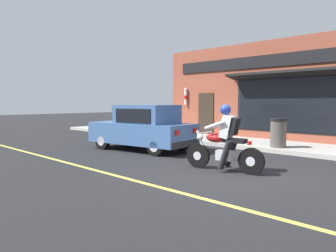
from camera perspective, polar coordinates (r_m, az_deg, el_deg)
The scene contains 8 objects.
ground_plane at distance 7.65m, azimuth 10.36°, elevation -8.49°, with size 80.00×80.00×0.00m, color black.
sidewalk_curb at distance 13.43m, azimuth 11.94°, elevation -2.73°, with size 2.60×22.00×0.14m, color #ADAAA3.
lane_stripe at distance 8.58m, azimuth -13.85°, elevation -7.13°, with size 0.12×19.80×0.01m, color #D1C64C.
storefront_building at distance 14.57m, azimuth 15.87°, elevation 5.77°, with size 1.25×9.87×4.20m.
motorcycle_with_rider at distance 8.02m, azimuth 9.80°, elevation -2.99°, with size 0.68×2.01×1.62m.
car_hatchback at distance 11.38m, azimuth -4.36°, elevation -0.37°, with size 2.13×3.97×1.57m.
trash_bin at distance 11.64m, azimuth 18.65°, elevation -1.12°, with size 0.56×0.56×0.98m.
traffic_cone at distance 15.44m, azimuth -2.38°, elevation -0.40°, with size 0.36×0.36×0.60m.
Camera 1 is at (-6.18, -4.19, 1.67)m, focal length 35.00 mm.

